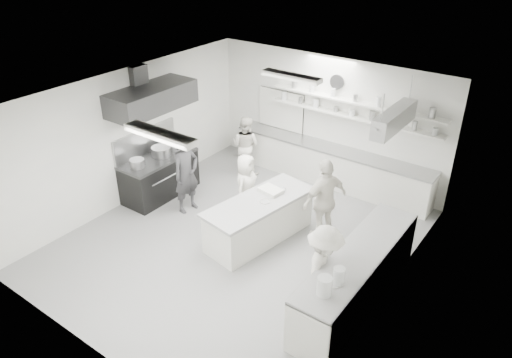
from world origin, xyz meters
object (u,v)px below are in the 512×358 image
Objects in this scene: stove at (160,177)px; prep_island at (259,220)px; cook_stove at (186,174)px; back_counter at (329,166)px; cook_back at (246,145)px; right_counter at (357,278)px.

stove is 2.89m from prep_island.
back_counter is at bearing -26.10° from cook_stove.
back_counter is at bearing -166.51° from cook_back.
stove is 2.27m from cook_back.
cook_stove is (-1.93, -2.92, 0.42)m from back_counter.
cook_stove is at bearing -123.44° from back_counter.
cook_back is (-1.94, 2.12, 0.34)m from prep_island.
cook_back reaches higher than back_counter.
right_counter reaches higher than prep_island.
stove is 5.28m from right_counter.
back_counter is at bearing 43.99° from stove.
stove is at bearing 57.00° from cook_back.
stove is 0.80× the size of prep_island.
cook_back reaches higher than stove.
right_counter is at bearing -2.64° from prep_island.
stove is 1.19× the size of cook_back.
right_counter is at bearing -89.13° from cook_stove.
prep_island is (-0.01, -2.89, -0.04)m from back_counter.
right_counter is (2.35, -3.40, 0.01)m from back_counter.
cook_stove reaches higher than cook_back.
cook_back is at bearing 64.96° from stove.
cook_stove reaches higher than prep_island.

